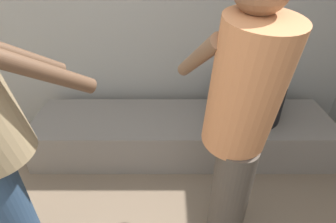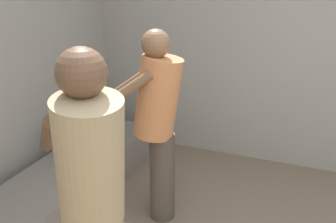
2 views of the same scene
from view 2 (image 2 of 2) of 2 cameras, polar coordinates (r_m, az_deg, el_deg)
block_enclosure_right at (r=3.67m, az=24.42°, el=7.77°), size 0.20×5.16×2.24m
hearth_ledge at (r=3.13m, az=-17.27°, el=-12.30°), size 2.44×0.60×0.34m
cooking_pot_main at (r=3.39m, az=-12.84°, el=-3.07°), size 0.50×0.50×0.74m
cook_in_orange_shirt at (r=2.57m, az=-1.73°, el=-1.14°), size 0.47×0.70×1.53m
cook_in_tan_shirt at (r=1.66m, az=-12.31°, el=-13.43°), size 0.68×0.70×1.60m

